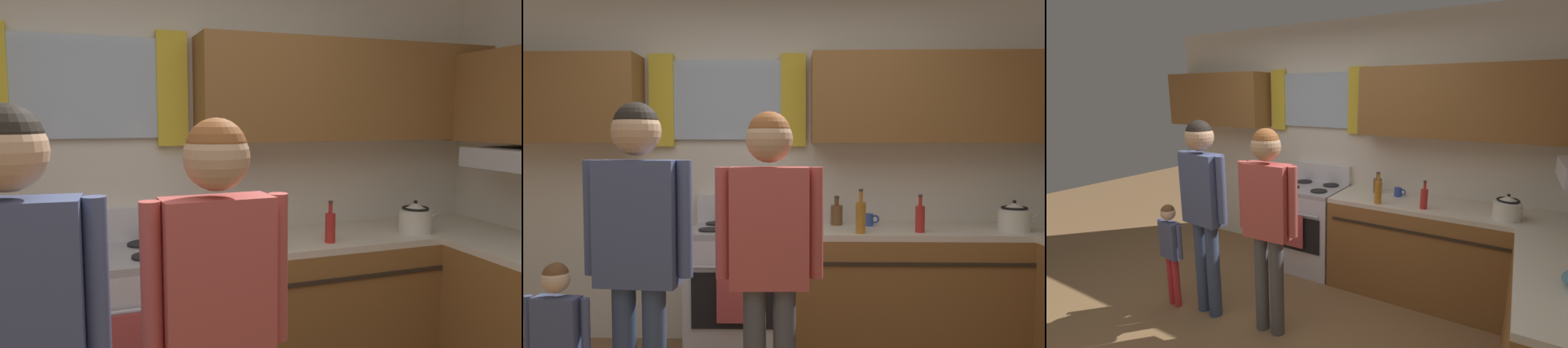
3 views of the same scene
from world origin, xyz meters
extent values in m
cube|color=silver|center=(0.00, 1.90, 1.30)|extent=(4.60, 0.10, 2.60)
cube|color=silver|center=(-0.32, 1.83, 1.79)|extent=(0.79, 0.03, 0.57)
cube|color=yellow|center=(0.17, 1.82, 1.79)|extent=(0.18, 0.04, 0.67)
cube|color=brown|center=(1.30, 1.69, 1.79)|extent=(2.00, 0.32, 0.62)
cube|color=brown|center=(1.22, 1.54, 0.43)|extent=(2.16, 0.62, 0.86)
cube|color=beige|center=(1.22, 1.54, 0.88)|extent=(2.16, 0.62, 0.04)
cube|color=#2D2319|center=(1.22, 1.23, 0.72)|extent=(2.04, 0.01, 0.02)
cube|color=silver|center=(-0.21, 1.54, 0.43)|extent=(0.65, 0.62, 0.86)
cylinder|color=#ADADB2|center=(-0.21, 1.20, 0.70)|extent=(0.53, 0.02, 0.02)
cube|color=#ADADB2|center=(-0.21, 1.54, 0.88)|extent=(0.65, 0.62, 0.04)
cube|color=silver|center=(-0.21, 1.81, 1.00)|extent=(0.65, 0.08, 0.20)
cylinder|color=black|center=(-0.37, 1.40, 0.91)|extent=(0.17, 0.17, 0.01)
cylinder|color=black|center=(-0.05, 1.40, 0.91)|extent=(0.17, 0.17, 0.01)
cylinder|color=black|center=(-0.37, 1.68, 0.91)|extent=(0.17, 0.17, 0.01)
cylinder|color=black|center=(-0.05, 1.68, 0.91)|extent=(0.17, 0.17, 0.01)
cylinder|color=#B27223|center=(0.60, 1.31, 1.00)|extent=(0.06, 0.06, 0.20)
cylinder|color=#B27223|center=(0.60, 1.31, 1.14)|extent=(0.02, 0.02, 0.07)
cylinder|color=#3F382D|center=(0.60, 1.31, 1.18)|extent=(0.03, 0.03, 0.02)
cylinder|color=red|center=(0.99, 1.36, 0.99)|extent=(0.06, 0.06, 0.17)
cylinder|color=red|center=(0.99, 1.36, 1.10)|extent=(0.02, 0.02, 0.06)
cylinder|color=#3F382D|center=(0.99, 1.36, 1.14)|extent=(0.03, 0.03, 0.02)
cylinder|color=brown|center=(0.47, 1.67, 0.97)|extent=(0.08, 0.08, 0.14)
cylinder|color=brown|center=(0.47, 1.67, 1.06)|extent=(0.03, 0.03, 0.05)
cylinder|color=#3F382D|center=(0.47, 1.67, 1.10)|extent=(0.04, 0.04, 0.02)
cylinder|color=#2D479E|center=(0.69, 1.63, 0.94)|extent=(0.07, 0.07, 0.08)
torus|color=#2D479E|center=(0.74, 1.63, 0.95)|extent=(0.06, 0.01, 0.06)
cylinder|color=silver|center=(1.61, 1.41, 0.97)|extent=(0.20, 0.20, 0.14)
cone|color=silver|center=(1.61, 1.41, 1.06)|extent=(0.18, 0.18, 0.05)
sphere|color=black|center=(1.61, 1.41, 1.09)|extent=(0.02, 0.02, 0.02)
cone|color=silver|center=(1.74, 1.41, 1.00)|extent=(0.09, 0.04, 0.07)
torus|color=black|center=(1.61, 1.41, 1.05)|extent=(0.17, 0.17, 0.02)
cube|color=#47517A|center=(-0.54, 0.33, 1.11)|extent=(0.39, 0.19, 0.58)
cylinder|color=#47517A|center=(-0.32, 0.31, 1.13)|extent=(0.07, 0.07, 0.53)
sphere|color=tan|center=(-0.54, 0.33, 1.53)|extent=(0.23, 0.23, 0.23)
sphere|color=black|center=(-0.54, 0.33, 1.56)|extent=(0.21, 0.21, 0.21)
cube|color=#BF4C47|center=(0.06, 0.39, 1.08)|extent=(0.37, 0.17, 0.57)
cylinder|color=#BF4C47|center=(0.28, 0.39, 1.11)|extent=(0.07, 0.07, 0.52)
cylinder|color=#BF4C47|center=(-0.15, 0.38, 1.11)|extent=(0.07, 0.07, 0.52)
sphere|color=tan|center=(0.06, 0.39, 1.50)|extent=(0.22, 0.22, 0.22)
sphere|color=brown|center=(0.06, 0.39, 1.52)|extent=(0.20, 0.20, 0.20)
camera|label=1|loc=(-0.34, -1.18, 1.62)|focal=34.37mm
camera|label=2|loc=(0.19, -2.08, 1.47)|focal=36.69mm
camera|label=3|loc=(1.61, -1.70, 1.86)|focal=24.92mm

